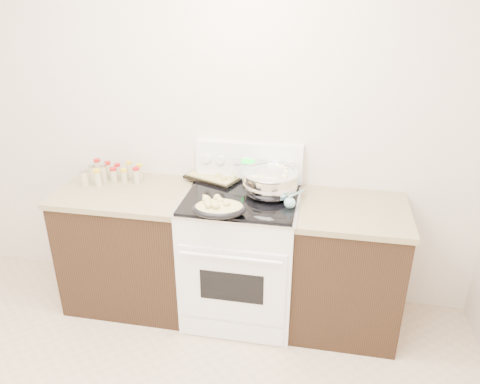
# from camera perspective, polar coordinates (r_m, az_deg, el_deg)

# --- Properties ---
(room_shell) EXTENTS (4.10, 3.60, 2.75)m
(room_shell) POSITION_cam_1_polar(r_m,az_deg,el_deg) (1.70, -20.70, 3.36)
(room_shell) COLOR beige
(room_shell) RESTS_ON ground
(counter_left) EXTENTS (0.93, 0.67, 0.92)m
(counter_left) POSITION_cam_1_polar(r_m,az_deg,el_deg) (3.58, -13.05, -6.38)
(counter_left) COLOR black
(counter_left) RESTS_ON ground
(counter_right) EXTENTS (0.73, 0.67, 0.92)m
(counter_right) POSITION_cam_1_polar(r_m,az_deg,el_deg) (3.33, 12.81, -9.02)
(counter_right) COLOR black
(counter_right) RESTS_ON ground
(kitchen_range) EXTENTS (0.78, 0.73, 1.22)m
(kitchen_range) POSITION_cam_1_polar(r_m,az_deg,el_deg) (3.34, 0.18, -7.57)
(kitchen_range) COLOR white
(kitchen_range) RESTS_ON ground
(mixing_bowl) EXTENTS (0.40, 0.40, 0.22)m
(mixing_bowl) POSITION_cam_1_polar(r_m,az_deg,el_deg) (3.11, 3.69, 1.11)
(mixing_bowl) COLOR silver
(mixing_bowl) RESTS_ON kitchen_range
(roasting_pan) EXTENTS (0.37, 0.29, 0.11)m
(roasting_pan) POSITION_cam_1_polar(r_m,az_deg,el_deg) (2.87, -2.61, -1.92)
(roasting_pan) COLOR black
(roasting_pan) RESTS_ON kitchen_range
(baking_sheet) EXTENTS (0.47, 0.40, 0.06)m
(baking_sheet) POSITION_cam_1_polar(r_m,az_deg,el_deg) (3.40, -2.80, 2.01)
(baking_sheet) COLOR black
(baking_sheet) RESTS_ON kitchen_range
(wooden_spoon) EXTENTS (0.21, 0.21, 0.04)m
(wooden_spoon) POSITION_cam_1_polar(r_m,az_deg,el_deg) (2.98, -4.24, -1.62)
(wooden_spoon) COLOR tan
(wooden_spoon) RESTS_ON kitchen_range
(blue_ladle) EXTENTS (0.12, 0.26, 0.09)m
(blue_ladle) POSITION_cam_1_polar(r_m,az_deg,el_deg) (2.99, 6.21, -1.17)
(blue_ladle) COLOR #79AFB5
(blue_ladle) RESTS_ON kitchen_range
(spice_jars) EXTENTS (0.40, 0.25, 0.13)m
(spice_jars) POSITION_cam_1_polar(r_m,az_deg,el_deg) (3.52, -15.41, 2.27)
(spice_jars) COLOR #BFB28C
(spice_jars) RESTS_ON counter_left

